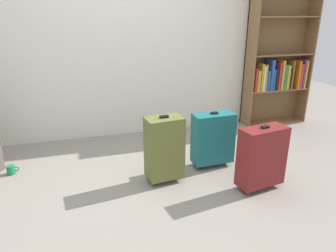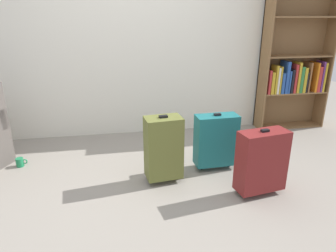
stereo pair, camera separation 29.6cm
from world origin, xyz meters
TOP-DOWN VIEW (x-y plane):
  - ground_plane at (0.00, 0.00)m, footprint 10.02×10.02m
  - back_wall at (0.00, 1.66)m, footprint 5.73×0.10m
  - bookshelf at (2.23, 1.48)m, footprint 0.96×0.27m
  - mug at (-1.29, 0.80)m, footprint 0.12×0.08m
  - suitcase_olive at (0.19, 0.23)m, footprint 0.37×0.26m
  - suitcase_dark_red at (1.01, -0.16)m, footprint 0.47×0.27m
  - suitcase_teal at (0.77, 0.40)m, footprint 0.44×0.21m

SIDE VIEW (x-z plane):
  - ground_plane at x=0.00m, z-range 0.00..0.00m
  - mug at x=-1.29m, z-range 0.00..0.10m
  - suitcase_teal at x=0.77m, z-range 0.01..0.62m
  - suitcase_dark_red at x=1.01m, z-range 0.01..0.64m
  - suitcase_olive at x=0.19m, z-range 0.01..0.69m
  - bookshelf at x=2.23m, z-range -0.10..1.91m
  - back_wall at x=0.00m, z-range 0.00..2.60m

